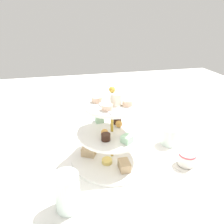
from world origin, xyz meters
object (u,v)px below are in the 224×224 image
Objects in this scene: water_glass_tall_right at (67,192)px; teacup_with_saucer at (187,159)px; water_glass_short_left at (170,136)px; butter_knife_right at (177,215)px; tiered_serving_stand at (112,137)px; butter_knife_left at (43,143)px.

water_glass_tall_right is 0.41m from teacup_with_saucer.
water_glass_short_left reaches higher than butter_knife_right.
tiered_serving_stand reaches higher than water_glass_short_left.
teacup_with_saucer is 0.22m from butter_knife_right.
water_glass_tall_right reaches higher than butter_knife_left.
butter_knife_left is 0.57m from butter_knife_right.
tiered_serving_stand is 0.31m from butter_knife_right.
butter_knife_right is (0.43, 0.36, 0.00)m from butter_knife_left.
water_glass_short_left is at bearing 104.62° from butter_knife_left.
water_glass_tall_right is 0.29m from butter_knife_right.
water_glass_short_left is at bearing 118.76° from water_glass_tall_right.
butter_knife_left is 1.00× the size of butter_knife_right.
water_glass_short_left reaches higher than butter_knife_left.
butter_knife_left is (-0.16, -0.25, -0.09)m from tiered_serving_stand.
teacup_with_saucer is at bearing 30.46° from butter_knife_right.
tiered_serving_stand is 4.04× the size of water_glass_short_left.
water_glass_short_left is 0.34m from butter_knife_right.
water_glass_tall_right reaches higher than butter_knife_right.
water_glass_tall_right is 0.66× the size of butter_knife_right.
teacup_with_saucer is at bearing 67.81° from tiered_serving_stand.
butter_knife_left is at bearing -103.26° from water_glass_short_left.
butter_knife_left is at bearing -165.08° from water_glass_tall_right.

